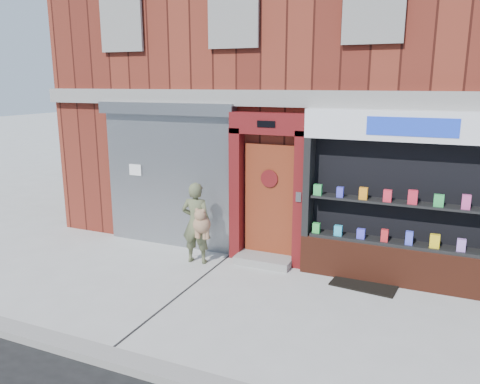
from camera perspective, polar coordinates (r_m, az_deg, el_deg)
The scene contains 7 objects.
ground at distance 7.51m, azimuth 3.76°, elevation -14.03°, with size 80.00×80.00×0.00m, color #9E9E99.
building at distance 12.51m, azimuth 13.77°, elevation 15.44°, with size 12.00×8.16×8.00m.
shutter_bay at distance 9.90m, azimuth -8.75°, elevation 3.07°, with size 3.10×0.30×3.04m.
red_door_bay at distance 8.91m, azimuth 3.43°, elevation 0.36°, with size 1.52×0.58×2.90m.
pharmacy_bay at distance 8.39m, azimuth 19.54°, elevation -1.81°, with size 3.50×0.41×3.00m.
woman at distance 9.02m, azimuth -5.28°, elevation -3.77°, with size 0.69×0.56×1.60m.
doormat at distance 8.63m, azimuth 15.04°, elevation -10.64°, with size 1.09×0.77×0.03m, color black.
Camera 1 is at (2.22, -6.30, 3.44)m, focal length 35.00 mm.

